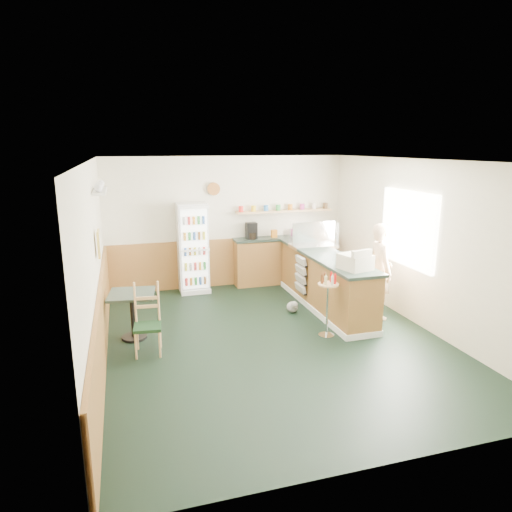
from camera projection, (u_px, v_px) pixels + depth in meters
name	position (u px, v px, depth m)	size (l,w,h in m)	color
ground	(273.00, 339.00, 7.02)	(6.00, 6.00, 0.00)	black
room_envelope	(246.00, 234.00, 7.28)	(5.04, 6.02, 2.72)	beige
service_counter	(325.00, 283.00, 8.29)	(0.68, 3.01, 1.01)	#A46934
back_counter	(284.00, 258.00, 9.83)	(2.24, 0.42, 1.69)	#A46934
drinks_fridge	(193.00, 248.00, 9.15)	(0.59, 0.52, 1.80)	white
display_case	(314.00, 235.00, 8.63)	(0.85, 0.45, 0.48)	silver
cash_register	(355.00, 262.00, 7.14)	(0.41, 0.44, 0.24)	beige
shopkeeper	(380.00, 271.00, 7.76)	(0.55, 0.39, 1.65)	tan
condiment_stand	(328.00, 297.00, 7.00)	(0.32, 0.32, 0.99)	silver
newspaper_rack	(301.00, 275.00, 8.44)	(0.09, 0.43, 0.69)	black
cafe_table	(132.00, 307.00, 6.93)	(0.75, 0.75, 0.74)	black
cafe_chair	(147.00, 316.00, 6.49)	(0.42, 0.42, 1.02)	black
dog_doorstop	(293.00, 307.00, 8.10)	(0.20, 0.26, 0.24)	gray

